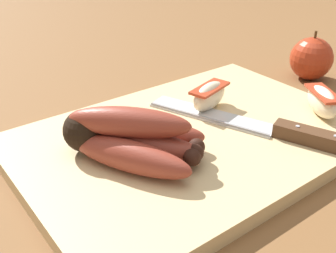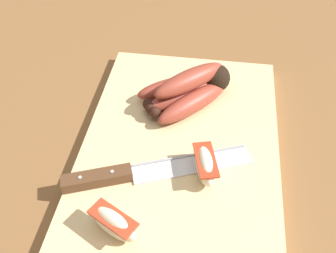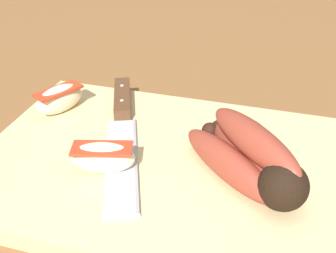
# 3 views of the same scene
# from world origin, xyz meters

# --- Properties ---
(ground_plane) EXTENTS (6.00, 6.00, 0.00)m
(ground_plane) POSITION_xyz_m (0.00, 0.00, 0.00)
(ground_plane) COLOR brown
(cutting_board) EXTENTS (0.44, 0.31, 0.02)m
(cutting_board) POSITION_xyz_m (0.01, -0.01, 0.01)
(cutting_board) COLOR #DBBC84
(cutting_board) RESTS_ON ground_plane
(banana_bunch) EXTENTS (0.15, 0.17, 0.06)m
(banana_bunch) POSITION_xyz_m (0.10, -0.02, 0.04)
(banana_bunch) COLOR black
(banana_bunch) RESTS_ON cutting_board
(chefs_knife) EXTENTS (0.13, 0.27, 0.02)m
(chefs_knife) POSITION_xyz_m (-0.07, 0.05, 0.03)
(chefs_knife) COLOR silver
(chefs_knife) RESTS_ON cutting_board
(apple_wedge_near) EXTENTS (0.06, 0.07, 0.04)m
(apple_wedge_near) POSITION_xyz_m (-0.17, 0.05, 0.04)
(apple_wedge_near) COLOR #F4E5C1
(apple_wedge_near) RESTS_ON cutting_board
(apple_wedge_middle) EXTENTS (0.08, 0.04, 0.04)m
(apple_wedge_middle) POSITION_xyz_m (-0.06, -0.05, 0.04)
(apple_wedge_middle) COLOR #F4E5C1
(apple_wedge_middle) RESTS_ON cutting_board
(whole_apple) EXTENTS (0.07, 0.07, 0.09)m
(whole_apple) POSITION_xyz_m (-0.31, -0.07, 0.04)
(whole_apple) COLOR #AD3319
(whole_apple) RESTS_ON ground_plane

